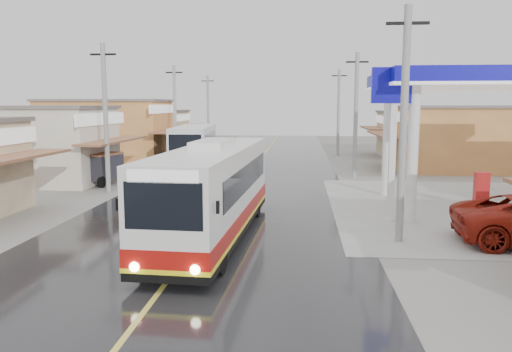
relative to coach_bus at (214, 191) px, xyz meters
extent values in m
plane|color=slate|center=(-0.49, -0.01, -1.69)|extent=(120.00, 120.00, 0.00)
cube|color=black|center=(-0.49, 14.99, -1.68)|extent=(12.00, 90.00, 0.02)
cube|color=#D8CC4C|center=(-0.49, 14.99, -1.67)|extent=(0.15, 90.00, 0.01)
cube|color=gray|center=(12.51, 5.99, -1.68)|extent=(16.00, 16.00, 0.03)
cylinder|color=white|center=(7.51, 8.99, 1.06)|extent=(0.44, 0.44, 5.50)
cylinder|color=white|center=(7.51, 2.99, 1.06)|extent=(0.44, 0.44, 5.50)
cube|color=gray|center=(12.51, 5.99, -1.59)|extent=(4.00, 1.20, 0.20)
cube|color=#B21919|center=(11.31, 5.99, -0.74)|extent=(0.60, 0.45, 1.50)
cube|color=white|center=(6.71, 2.99, 1.31)|extent=(0.25, 0.25, 6.00)
cube|color=#0E0B9B|center=(6.71, 2.99, 3.81)|extent=(1.80, 0.30, 1.40)
cube|color=silver|center=(0.00, -0.07, 0.20)|extent=(2.86, 11.16, 2.72)
cube|color=black|center=(0.00, -0.07, -1.26)|extent=(2.88, 11.18, 0.28)
cube|color=#A1120D|center=(0.00, -0.07, -0.80)|extent=(2.90, 11.20, 0.51)
cube|color=yellow|center=(0.00, -0.07, -1.10)|extent=(2.91, 11.21, 0.13)
cube|color=black|center=(0.02, 0.39, 0.49)|extent=(2.78, 8.86, 0.92)
cube|color=black|center=(-0.28, -5.54, 0.59)|extent=(2.01, 0.22, 1.20)
cube|color=black|center=(0.27, 5.41, 0.59)|extent=(2.01, 0.22, 1.01)
cube|color=white|center=(-0.28, -5.54, 1.32)|extent=(1.81, 0.21, 0.32)
cube|color=silver|center=(0.00, -0.07, 1.69)|extent=(1.24, 2.82, 0.28)
cylinder|color=black|center=(-1.20, -3.88, -1.16)|extent=(0.37, 1.03, 1.01)
cylinder|color=black|center=(0.80, -3.98, -1.16)|extent=(0.37, 1.03, 1.01)
cylinder|color=black|center=(-0.83, 3.48, -1.16)|extent=(0.37, 1.03, 1.01)
cylinder|color=black|center=(1.17, 3.38, -1.16)|extent=(0.37, 1.03, 1.01)
sphere|color=#FFF2CC|center=(-1.07, -5.57, -0.98)|extent=(0.27, 0.27, 0.26)
sphere|color=#FFF2CC|center=(0.50, -5.65, -0.98)|extent=(0.27, 0.27, 0.26)
cube|color=black|center=(-1.57, -5.22, 0.54)|extent=(0.08, 0.08, 0.32)
cube|color=black|center=(1.03, -5.36, 0.54)|extent=(0.08, 0.08, 0.32)
cube|color=silver|center=(-5.04, 20.09, 0.15)|extent=(3.26, 9.55, 2.60)
cube|color=navy|center=(-5.04, 20.09, -0.73)|extent=(3.30, 9.59, 1.04)
cube|color=black|center=(-5.04, 20.09, 0.52)|extent=(3.17, 7.99, 0.94)
cube|color=black|center=(-4.66, 15.47, 0.52)|extent=(2.20, 0.30, 1.15)
cylinder|color=black|center=(-5.90, 16.68, -1.15)|extent=(0.40, 1.06, 1.04)
cylinder|color=black|center=(-3.64, 16.86, -1.15)|extent=(0.40, 1.06, 1.04)
cylinder|color=black|center=(-6.44, 23.32, -1.15)|extent=(0.40, 1.06, 1.04)
cylinder|color=black|center=(-4.19, 23.51, -1.15)|extent=(0.40, 1.06, 1.04)
imported|color=black|center=(-3.70, 6.58, -1.17)|extent=(1.30, 2.09, 1.03)
imported|color=#216529|center=(-3.70, 6.35, -0.43)|extent=(0.73, 0.60, 1.72)
cube|color=#26262D|center=(-8.71, 11.24, -0.63)|extent=(1.99, 2.54, 1.45)
cube|color=brown|center=(-8.71, 11.24, 0.15)|extent=(2.06, 2.61, 0.11)
cylinder|color=black|center=(-9.68, 10.69, -1.36)|extent=(0.37, 0.70, 0.67)
cylinder|color=black|center=(-9.26, 12.20, -1.36)|extent=(0.37, 0.70, 0.67)
cylinder|color=black|center=(-8.33, 10.09, -1.36)|extent=(0.31, 0.68, 0.67)
camera|label=1|loc=(3.06, -17.31, 3.05)|focal=35.00mm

